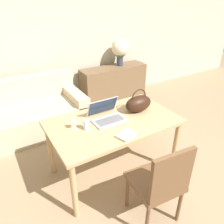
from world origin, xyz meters
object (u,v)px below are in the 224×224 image
object	(u,v)px
handbag	(138,103)
flower_vase	(120,49)
chair	(160,182)
laptop	(106,114)
couch	(22,117)
drinking_glass	(86,125)
wine_glass	(73,120)

from	to	relation	value
handbag	flower_vase	world-z (taller)	flower_vase
chair	laptop	world-z (taller)	laptop
couch	flower_vase	distance (m)	2.22
chair	handbag	world-z (taller)	handbag
couch	drinking_glass	distance (m)	1.66
wine_glass	flower_vase	distance (m)	2.46
drinking_glass	wine_glass	world-z (taller)	wine_glass
wine_glass	flower_vase	world-z (taller)	flower_vase
flower_vase	wine_glass	bearing A→B (deg)	-134.63
chair	laptop	distance (m)	0.95
drinking_glass	wine_glass	bearing A→B (deg)	142.78
drinking_glass	wine_glass	size ratio (longest dim) A/B	0.78
wine_glass	handbag	world-z (taller)	handbag
couch	laptop	world-z (taller)	laptop
laptop	drinking_glass	distance (m)	0.31
couch	laptop	xyz separation A→B (m)	(0.74, -1.42, 0.52)
chair	laptop	xyz separation A→B (m)	(-0.04, 0.91, 0.28)
drinking_glass	flower_vase	distance (m)	2.46
laptop	drinking_glass	bearing A→B (deg)	-162.54
wine_glass	handbag	size ratio (longest dim) A/B	0.43
drinking_glass	chair	bearing A→B (deg)	-67.57
handbag	flower_vase	size ratio (longest dim) A/B	0.67
chair	handbag	distance (m)	1.00
handbag	couch	bearing A→B (deg)	128.35
handbag	laptop	bearing A→B (deg)	173.84
chair	flower_vase	world-z (taller)	flower_vase
laptop	couch	bearing A→B (deg)	117.41
handbag	chair	bearing A→B (deg)	-114.00
handbag	drinking_glass	bearing A→B (deg)	-176.23
laptop	drinking_glass	size ratio (longest dim) A/B	3.26
laptop	chair	bearing A→B (deg)	-87.48
couch	flower_vase	size ratio (longest dim) A/B	3.71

